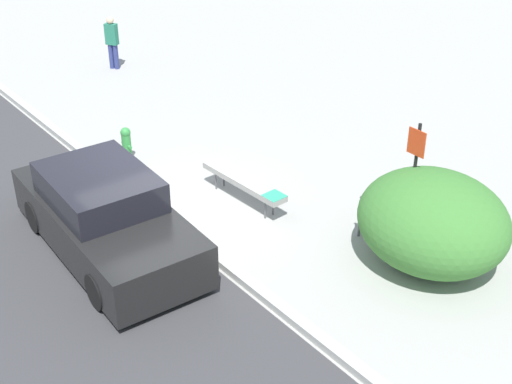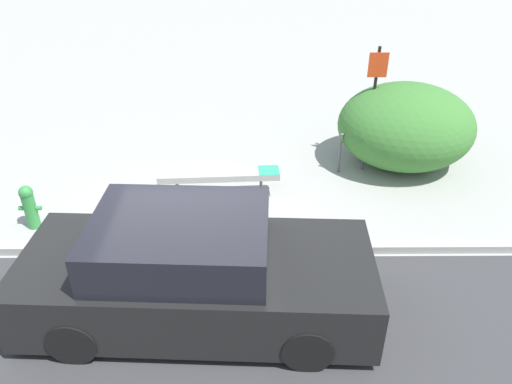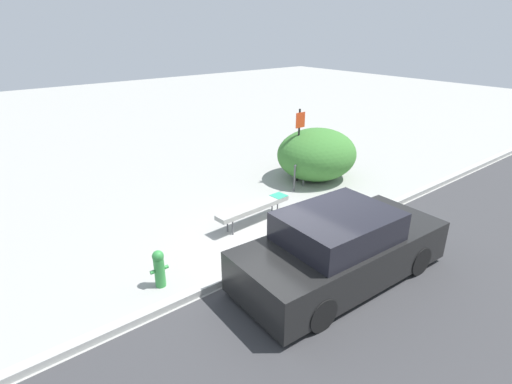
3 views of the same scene
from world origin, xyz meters
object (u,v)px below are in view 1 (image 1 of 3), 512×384
at_px(bike_rack, 372,217).
at_px(fire_hydrant, 126,143).
at_px(pedestrian, 112,41).
at_px(sign_post, 414,173).
at_px(parked_car_near, 106,217).
at_px(bench, 244,182).

bearing_deg(bike_rack, fire_hydrant, -161.27).
xyz_separation_m(fire_hydrant, pedestrian, (-5.39, 2.56, 0.40)).
distance_m(sign_post, pedestrian, 11.31).
distance_m(fire_hydrant, parked_car_near, 3.47).
height_order(bench, parked_car_near, parked_car_near).
relative_size(bench, pedestrian, 1.42).
bearing_deg(pedestrian, sign_post, -33.40).
xyz_separation_m(bench, parked_car_near, (-0.15, -2.87, 0.22)).
bearing_deg(sign_post, pedestrian, 178.91).
height_order(bench, sign_post, sign_post).
bearing_deg(fire_hydrant, bench, 16.98).
bearing_deg(pedestrian, bike_rack, -35.96).
relative_size(bike_rack, pedestrian, 0.55).
distance_m(bench, pedestrian, 8.55).
distance_m(bench, sign_post, 3.37).
height_order(pedestrian, parked_car_near, pedestrian).
bearing_deg(parked_car_near, bike_rack, 57.93).
xyz_separation_m(sign_post, fire_hydrant, (-5.90, -2.35, -0.98)).
distance_m(fire_hydrant, pedestrian, 5.98).
distance_m(bike_rack, fire_hydrant, 5.81).
distance_m(bike_rack, parked_car_near, 4.65).
relative_size(bike_rack, sign_post, 0.36).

